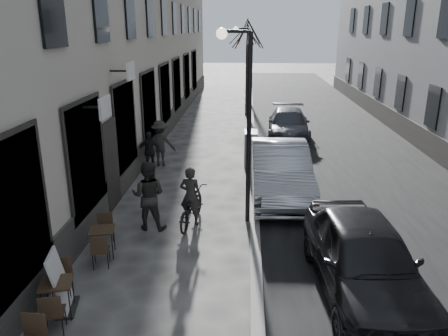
# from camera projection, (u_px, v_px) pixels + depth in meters

# --- Properties ---
(road) EXTENTS (7.30, 60.00, 0.00)m
(road) POSITION_uv_depth(u_px,v_px,m) (327.00, 136.00, 21.35)
(road) COLOR black
(road) RESTS_ON ground
(kerb) EXTENTS (0.25, 60.00, 0.12)m
(kerb) POSITION_uv_depth(u_px,v_px,m) (252.00, 134.00, 21.52)
(kerb) COLOR slate
(kerb) RESTS_ON ground
(streetlamp_near) EXTENTS (0.90, 0.28, 5.09)m
(streetlamp_near) POSITION_uv_depth(u_px,v_px,m) (243.00, 107.00, 11.09)
(streetlamp_near) COLOR black
(streetlamp_near) RESTS_ON ground
(streetlamp_far) EXTENTS (0.90, 0.28, 5.09)m
(streetlamp_far) POSITION_uv_depth(u_px,v_px,m) (246.00, 66.00, 22.48)
(streetlamp_far) COLOR black
(streetlamp_far) RESTS_ON ground
(tree_near) EXTENTS (2.40, 2.40, 5.70)m
(tree_near) POSITION_uv_depth(u_px,v_px,m) (248.00, 34.00, 24.85)
(tree_near) COLOR black
(tree_near) RESTS_ON ground
(tree_far) EXTENTS (2.40, 2.40, 5.70)m
(tree_far) POSITION_uv_depth(u_px,v_px,m) (248.00, 33.00, 30.55)
(tree_far) COLOR black
(tree_far) RESTS_ON ground
(bistro_set_b) EXTENTS (0.71, 1.42, 0.81)m
(bistro_set_b) POSITION_uv_depth(u_px,v_px,m) (58.00, 295.00, 8.02)
(bistro_set_b) COLOR black
(bistro_set_b) RESTS_ON ground
(bistro_set_c) EXTENTS (0.65, 1.40, 0.80)m
(bistro_set_c) POSITION_uv_depth(u_px,v_px,m) (103.00, 239.00, 10.11)
(bistro_set_c) COLOR black
(bistro_set_c) RESTS_ON ground
(sign_board) EXTENTS (0.53, 0.74, 1.18)m
(sign_board) POSITION_uv_depth(u_px,v_px,m) (61.00, 287.00, 8.16)
(sign_board) COLOR black
(sign_board) RESTS_ON ground
(utility_cabinet) EXTENTS (0.51, 0.90, 1.34)m
(utility_cabinet) POSITION_uv_depth(u_px,v_px,m) (251.00, 148.00, 16.66)
(utility_cabinet) COLOR slate
(utility_cabinet) RESTS_ON ground
(bicycle) EXTENTS (0.95, 1.96, 0.99)m
(bicycle) POSITION_uv_depth(u_px,v_px,m) (191.00, 207.00, 11.74)
(bicycle) COLOR black
(bicycle) RESTS_ON ground
(cyclist_rider) EXTENTS (0.65, 0.48, 1.62)m
(cyclist_rider) POSITION_uv_depth(u_px,v_px,m) (191.00, 196.00, 11.64)
(cyclist_rider) COLOR black
(cyclist_rider) RESTS_ON ground
(pedestrian_near) EXTENTS (0.95, 0.76, 1.86)m
(pedestrian_near) POSITION_uv_depth(u_px,v_px,m) (148.00, 195.00, 11.34)
(pedestrian_near) COLOR #282522
(pedestrian_near) RESTS_ON ground
(pedestrian_mid) EXTENTS (1.16, 0.69, 1.75)m
(pedestrian_mid) POSITION_uv_depth(u_px,v_px,m) (160.00, 143.00, 16.56)
(pedestrian_mid) COLOR #292724
(pedestrian_mid) RESTS_ON ground
(pedestrian_far) EXTENTS (0.92, 0.45, 1.52)m
(pedestrian_far) POSITION_uv_depth(u_px,v_px,m) (149.00, 152.00, 15.89)
(pedestrian_far) COLOR black
(pedestrian_far) RESTS_ON ground
(car_near) EXTENTS (2.09, 4.65, 1.55)m
(car_near) POSITION_uv_depth(u_px,v_px,m) (364.00, 258.00, 8.60)
(car_near) COLOR black
(car_near) RESTS_ON ground
(car_mid) EXTENTS (1.82, 5.02, 1.64)m
(car_mid) POSITION_uv_depth(u_px,v_px,m) (280.00, 170.00, 13.66)
(car_mid) COLOR #9FA1A8
(car_mid) RESTS_ON ground
(car_far) EXTENTS (2.17, 4.78, 1.36)m
(car_far) POSITION_uv_depth(u_px,v_px,m) (289.00, 124.00, 20.70)
(car_far) COLOR #36373F
(car_far) RESTS_ON ground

